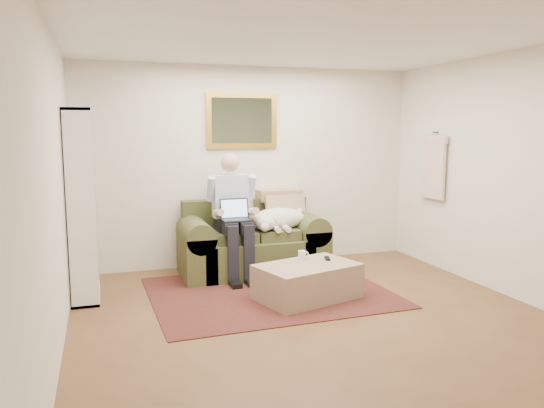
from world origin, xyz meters
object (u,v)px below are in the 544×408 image
coffee_mug (302,255)px  sleeping_dog (279,219)px  bookshelf (82,205)px  laptop (236,214)px  ottoman (307,282)px  sofa (252,248)px  seated_man (234,216)px

coffee_mug → sleeping_dog: bearing=87.7°
sleeping_dog → bookshelf: bearing=-172.0°
coffee_mug → laptop: bearing=125.7°
sleeping_dog → coffee_mug: bearing=-92.3°
coffee_mug → ottoman: bearing=-94.9°
sofa → sleeping_dog: (0.32, -0.09, 0.37)m
bookshelf → seated_man: bearing=8.4°
seated_man → ottoman: size_ratio=1.46×
seated_man → bookshelf: (-1.71, -0.25, 0.25)m
sofa → bookshelf: bearing=-168.1°
seated_man → laptop: bearing=-90.0°
sofa → seated_man: size_ratio=1.19×
sleeping_dog → ottoman: bearing=-92.8°
bookshelf → sleeping_dog: bearing=8.0°
ottoman → coffee_mug: coffee_mug is taller
laptop → seated_man: bearing=90.0°
seated_man → coffee_mug: size_ratio=15.02×
laptop → ottoman: size_ratio=0.34×
seated_man → ottoman: seated_man is taller
seated_man → bookshelf: bookshelf is taller
sofa → ottoman: bearing=-77.6°
sofa → laptop: bearing=-139.0°
sofa → coffee_mug: bearing=-74.2°
laptop → ottoman: bearing=-61.4°
sofa → coffee_mug: sofa is taller
sofa → bookshelf: 2.14m
laptop → sofa: bearing=41.0°
seated_man → sleeping_dog: (0.59, 0.07, -0.07)m
sofa → sleeping_dog: size_ratio=2.43×
sofa → ottoman: size_ratio=1.73×
seated_man → laptop: size_ratio=4.33×
sofa → laptop: laptop is taller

